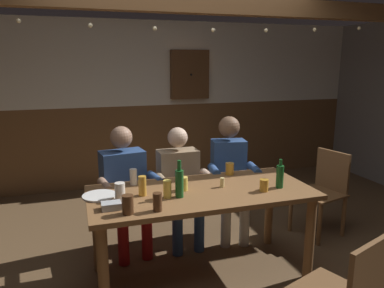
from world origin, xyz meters
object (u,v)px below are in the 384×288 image
(plate_0, at_px, (100,196))
(pint_glass_2, at_px, (167,189))
(person_1, at_px, (180,180))
(pint_glass_7, at_px, (183,184))
(pint_glass_0, at_px, (133,177))
(wall_dart_cabinet, at_px, (190,75))
(pint_glass_3, at_px, (157,202))
(pint_glass_4, at_px, (264,185))
(pint_glass_6, at_px, (142,186))
(person_0, at_px, (125,183))
(chair_empty_near_left, at_px, (324,190))
(person_2, at_px, (230,172))
(condiment_caddy, at_px, (111,206))
(pint_glass_1, at_px, (128,205))
(bottle_0, at_px, (280,176))
(table_candle, at_px, (222,182))
(bottle_1, at_px, (179,182))
(pint_glass_8, at_px, (230,169))
(pint_glass_5, at_px, (120,191))
(dining_table, at_px, (201,203))

(plate_0, distance_m, pint_glass_2, 0.54)
(person_1, xyz_separation_m, pint_glass_7, (-0.14, -0.60, 0.17))
(pint_glass_0, bearing_deg, wall_dart_cabinet, 61.35)
(pint_glass_0, bearing_deg, pint_glass_3, -83.55)
(pint_glass_4, xyz_separation_m, pint_glass_6, (-0.96, 0.20, 0.03))
(person_0, distance_m, chair_empty_near_left, 2.07)
(person_1, relative_size, person_2, 0.93)
(condiment_caddy, xyz_separation_m, pint_glass_1, (0.10, -0.12, 0.04))
(person_1, xyz_separation_m, condiment_caddy, (-0.75, -0.82, 0.14))
(person_2, xyz_separation_m, pint_glass_4, (-0.06, -0.82, 0.13))
(bottle_0, bearing_deg, wall_dart_cabinet, 89.15)
(condiment_caddy, height_order, pint_glass_2, pint_glass_2)
(table_candle, height_order, pint_glass_6, pint_glass_6)
(condiment_caddy, distance_m, plate_0, 0.29)
(condiment_caddy, relative_size, bottle_1, 0.47)
(pint_glass_1, bearing_deg, person_0, 83.76)
(pint_glass_4, bearing_deg, person_1, 120.14)
(person_2, relative_size, pint_glass_1, 9.24)
(condiment_caddy, distance_m, pint_glass_4, 1.22)
(person_0, xyz_separation_m, pint_glass_6, (0.06, -0.62, 0.17))
(person_1, bearing_deg, pint_glass_4, 118.63)
(pint_glass_6, height_order, pint_glass_8, pint_glass_6)
(pint_glass_8, bearing_deg, pint_glass_1, -148.79)
(table_candle, relative_size, condiment_caddy, 0.57)
(pint_glass_1, bearing_deg, pint_glass_8, 31.21)
(pint_glass_2, relative_size, pint_glass_8, 1.26)
(pint_glass_8, bearing_deg, table_candle, -123.32)
(bottle_0, distance_m, pint_glass_8, 0.53)
(bottle_1, bearing_deg, plate_0, 161.57)
(person_0, relative_size, person_2, 0.96)
(condiment_caddy, bearing_deg, pint_glass_5, 62.23)
(person_0, relative_size, chair_empty_near_left, 1.37)
(chair_empty_near_left, distance_m, pint_glass_0, 2.04)
(pint_glass_8, bearing_deg, bottle_0, -61.83)
(person_1, distance_m, pint_glass_3, 1.07)
(dining_table, relative_size, pint_glass_0, 13.30)
(bottle_1, bearing_deg, person_2, 44.50)
(person_0, xyz_separation_m, plate_0, (-0.27, -0.55, 0.10))
(pint_glass_1, bearing_deg, pint_glass_3, -3.59)
(person_2, height_order, wall_dart_cabinet, wall_dart_cabinet)
(person_1, height_order, pint_glass_1, person_1)
(dining_table, relative_size, bottle_0, 7.45)
(bottle_1, xyz_separation_m, pint_glass_0, (-0.29, 0.41, -0.05))
(chair_empty_near_left, height_order, pint_glass_4, chair_empty_near_left)
(bottle_1, bearing_deg, table_candle, 16.11)
(pint_glass_4, relative_size, wall_dart_cabinet, 0.14)
(pint_glass_4, bearing_deg, condiment_caddy, -179.98)
(bottle_1, relative_size, pint_glass_8, 2.66)
(dining_table, distance_m, pint_glass_2, 0.36)
(pint_glass_1, relative_size, pint_glass_5, 0.99)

